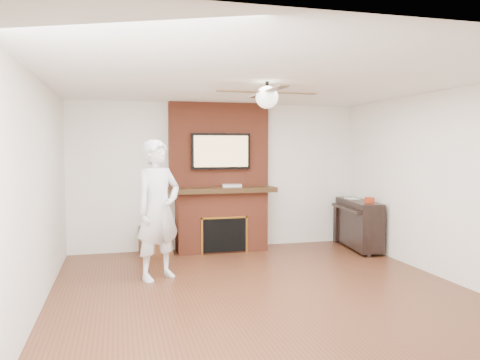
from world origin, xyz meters
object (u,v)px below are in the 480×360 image
object	(u,v)px
side_table	(156,239)
piano	(358,223)
fireplace	(220,192)
person	(158,210)

from	to	relation	value
side_table	piano	distance (m)	3.44
fireplace	piano	xyz separation A→B (m)	(2.30, -0.55, -0.55)
side_table	piano	bearing A→B (deg)	-17.81
side_table	piano	world-z (taller)	piano
fireplace	side_table	xyz separation A→B (m)	(-1.10, -0.07, -0.75)
piano	person	bearing A→B (deg)	-157.47
side_table	person	bearing A→B (deg)	-102.46
person	side_table	bearing A→B (deg)	54.64
person	side_table	world-z (taller)	person
piano	fireplace	bearing A→B (deg)	173.37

